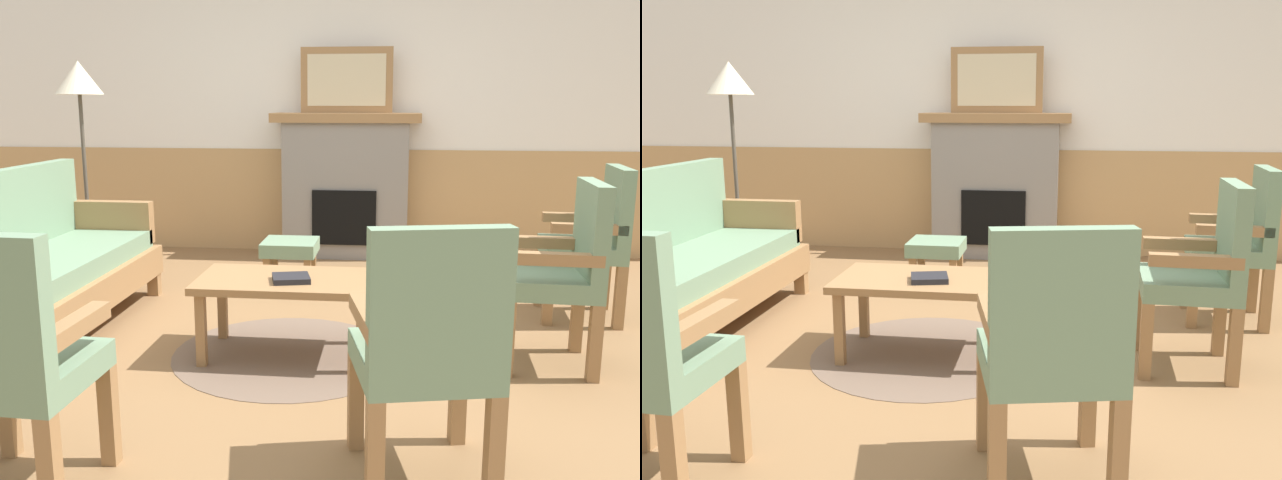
# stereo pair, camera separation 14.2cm
# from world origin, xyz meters

# --- Properties ---
(ground_plane) EXTENTS (14.00, 14.00, 0.00)m
(ground_plane) POSITION_xyz_m (0.00, 0.00, 0.00)
(ground_plane) COLOR olive
(wall_back) EXTENTS (7.20, 0.14, 2.70)m
(wall_back) POSITION_xyz_m (0.00, 2.60, 1.31)
(wall_back) COLOR white
(wall_back) RESTS_ON ground_plane
(fireplace) EXTENTS (1.30, 0.44, 1.28)m
(fireplace) POSITION_xyz_m (0.00, 2.35, 0.65)
(fireplace) COLOR gray
(fireplace) RESTS_ON ground_plane
(framed_picture) EXTENTS (0.80, 0.04, 0.56)m
(framed_picture) POSITION_xyz_m (0.00, 2.35, 1.56)
(framed_picture) COLOR olive
(framed_picture) RESTS_ON fireplace
(couch) EXTENTS (0.70, 1.80, 0.98)m
(couch) POSITION_xyz_m (-1.63, 0.07, 0.40)
(couch) COLOR olive
(couch) RESTS_ON ground_plane
(coffee_table) EXTENTS (0.96, 0.56, 0.44)m
(coffee_table) POSITION_xyz_m (-0.13, -0.15, 0.39)
(coffee_table) COLOR olive
(coffee_table) RESTS_ON ground_plane
(round_rug) EXTENTS (1.27, 1.27, 0.01)m
(round_rug) POSITION_xyz_m (-0.13, -0.15, 0.00)
(round_rug) COLOR brown
(round_rug) RESTS_ON ground_plane
(book_on_table) EXTENTS (0.23, 0.22, 0.03)m
(book_on_table) POSITION_xyz_m (-0.09, -0.22, 0.46)
(book_on_table) COLOR black
(book_on_table) RESTS_ON coffee_table
(footstool) EXTENTS (0.40, 0.40, 0.36)m
(footstool) POSITION_xyz_m (-0.33, 1.23, 0.28)
(footstool) COLOR olive
(footstool) RESTS_ON ground_plane
(armchair_near_fireplace) EXTENTS (0.51, 0.51, 0.98)m
(armchair_near_fireplace) POSITION_xyz_m (1.71, 0.73, 0.54)
(armchair_near_fireplace) COLOR olive
(armchair_near_fireplace) RESTS_ON ground_plane
(armchair_by_window_left) EXTENTS (0.50, 0.50, 0.98)m
(armchair_by_window_left) POSITION_xyz_m (1.33, -0.12, 0.54)
(armchair_by_window_left) COLOR olive
(armchair_by_window_left) RESTS_ON ground_plane
(armchair_front_left) EXTENTS (0.57, 0.57, 0.98)m
(armchair_front_left) POSITION_xyz_m (0.58, -1.36, 0.54)
(armchair_front_left) COLOR olive
(armchair_front_left) RESTS_ON ground_plane
(armchair_front_center) EXTENTS (0.50, 0.50, 0.98)m
(armchair_front_center) POSITION_xyz_m (-0.83, -1.64, 0.54)
(armchair_front_center) COLOR olive
(armchair_front_center) RESTS_ON ground_plane
(floor_lamp_by_couch) EXTENTS (0.36, 0.36, 1.68)m
(floor_lamp_by_couch) POSITION_xyz_m (-1.96, 1.37, 1.45)
(floor_lamp_by_couch) COLOR #332D28
(floor_lamp_by_couch) RESTS_ON ground_plane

